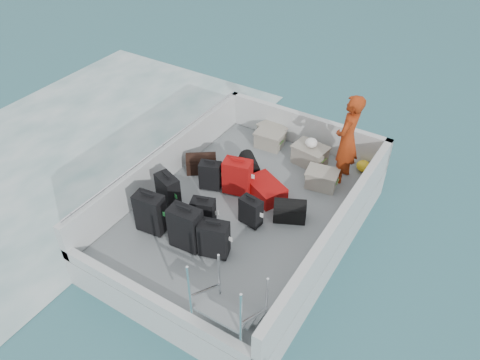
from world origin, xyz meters
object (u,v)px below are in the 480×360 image
object	(u,v)px
suitcase_6	(214,239)
crate_3	(322,180)
suitcase_5	(237,177)
crate_2	(310,156)
crate_0	(272,134)
passenger	(347,140)
suitcase_3	(186,228)
suitcase_2	(210,176)
suitcase_0	(150,213)
suitcase_7	(251,212)
suitcase_4	(203,214)
suitcase_8	(266,189)
crate_1	(269,140)
suitcase_1	(168,192)

from	to	relation	value
suitcase_6	crate_3	world-z (taller)	suitcase_6
suitcase_5	crate_2	distance (m)	1.69
crate_0	passenger	world-z (taller)	passenger
suitcase_6	suitcase_3	bearing A→B (deg)	173.98
suitcase_2	passenger	bearing A→B (deg)	19.34
suitcase_0	suitcase_7	size ratio (longest dim) A/B	1.39
suitcase_4	suitcase_8	xyz separation A→B (m)	(0.49, 1.25, -0.14)
suitcase_7	crate_1	world-z (taller)	suitcase_7
suitcase_5	suitcase_6	world-z (taller)	suitcase_5
suitcase_6	crate_1	distance (m)	3.18
suitcase_4	crate_1	world-z (taller)	suitcase_4
suitcase_1	suitcase_6	size ratio (longest dim) A/B	1.04
suitcase_4	suitcase_6	size ratio (longest dim) A/B	0.90
suitcase_4	crate_0	distance (m)	2.94
suitcase_1	suitcase_8	world-z (taller)	suitcase_1
suitcase_4	crate_3	size ratio (longest dim) A/B	1.06
suitcase_0	suitcase_8	size ratio (longest dim) A/B	1.01
suitcase_5	crate_1	bearing A→B (deg)	84.61
suitcase_3	suitcase_4	xyz separation A→B (m)	(-0.03, 0.51, -0.10)
suitcase_7	suitcase_8	distance (m)	0.79
crate_2	crate_3	size ratio (longest dim) A/B	1.14
crate_3	suitcase_1	bearing A→B (deg)	-136.44
suitcase_0	suitcase_4	xyz separation A→B (m)	(0.69, 0.53, -0.08)
suitcase_3	suitcase_8	xyz separation A→B (m)	(0.46, 1.76, -0.24)
suitcase_3	crate_1	xyz separation A→B (m)	(-0.26, 3.18, -0.23)
crate_3	suitcase_2	bearing A→B (deg)	-146.90
crate_1	crate_2	bearing A→B (deg)	-5.19
suitcase_8	crate_2	bearing A→B (deg)	15.44
suitcase_2	crate_2	xyz separation A→B (m)	(1.23, 1.68, -0.10)
suitcase_1	crate_2	world-z (taller)	suitcase_1
suitcase_0	crate_1	size ratio (longest dim) A/B	1.39
crate_1	passenger	world-z (taller)	passenger
suitcase_2	suitcase_8	bearing A→B (deg)	-0.24
crate_2	suitcase_6	bearing A→B (deg)	-94.49
suitcase_5	suitcase_8	distance (m)	0.56
crate_1	suitcase_3	bearing A→B (deg)	-85.33
suitcase_0	suitcase_5	size ratio (longest dim) A/B	1.07
suitcase_2	suitcase_5	distance (m)	0.52
crate_2	crate_3	xyz separation A→B (m)	(0.50, -0.55, -0.02)
suitcase_1	suitcase_2	distance (m)	0.89
suitcase_1	crate_0	size ratio (longest dim) A/B	1.28
crate_0	crate_3	bearing A→B (deg)	-29.73
suitcase_4	passenger	bearing A→B (deg)	40.45
suitcase_2	crate_3	distance (m)	2.07
crate_2	crate_0	bearing A→B (deg)	162.05
suitcase_6	suitcase_8	xyz separation A→B (m)	(-0.02, 1.67, -0.18)
crate_0	crate_2	xyz separation A→B (m)	(1.05, -0.34, 0.03)
crate_3	passenger	size ratio (longest dim) A/B	0.31
crate_1	suitcase_5	bearing A→B (deg)	-81.81
crate_0	crate_1	bearing A→B (deg)	-72.43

